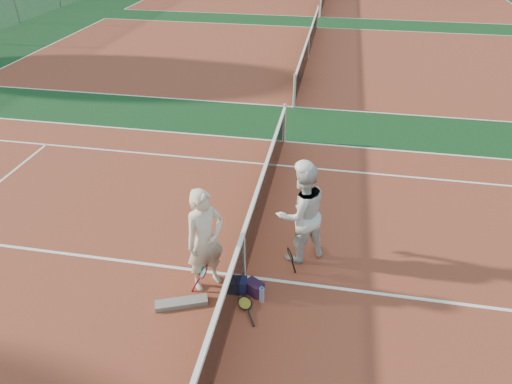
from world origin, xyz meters
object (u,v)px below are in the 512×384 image
(player_a, at_px, (205,240))
(racket_spare, at_px, (245,304))
(racket_red, at_px, (204,278))
(racket_black_held, at_px, (290,262))
(net_main, at_px, (244,255))
(water_bottle, at_px, (262,295))
(player_b, at_px, (301,213))
(sports_bag_navy, at_px, (237,285))
(sports_bag_purple, at_px, (254,288))

(player_a, xyz_separation_m, racket_spare, (0.74, -0.42, -0.91))
(player_a, xyz_separation_m, racket_red, (-0.02, -0.17, -0.69))
(racket_black_held, bearing_deg, player_a, -7.72)
(racket_red, bearing_deg, net_main, 10.59)
(player_a, distance_m, racket_black_held, 1.60)
(net_main, xyz_separation_m, player_a, (-0.59, -0.26, 0.45))
(racket_red, bearing_deg, water_bottle, -30.34)
(racket_black_held, bearing_deg, water_bottle, 36.71)
(water_bottle, bearing_deg, player_b, 69.19)
(player_b, height_order, racket_black_held, player_b)
(net_main, distance_m, water_bottle, 0.76)
(net_main, height_order, sports_bag_navy, net_main)
(racket_red, distance_m, sports_bag_purple, 0.88)
(racket_black_held, distance_m, sports_bag_navy, 1.02)
(player_b, relative_size, water_bottle, 6.59)
(player_a, height_order, player_b, player_b)
(sports_bag_purple, bearing_deg, sports_bag_navy, 179.96)
(net_main, relative_size, racket_spare, 18.31)
(net_main, xyz_separation_m, racket_red, (-0.61, -0.43, -0.24))
(net_main, bearing_deg, racket_spare, -77.50)
(net_main, height_order, player_b, player_b)
(racket_red, xyz_separation_m, racket_spare, (0.76, -0.26, -0.22))
(player_a, xyz_separation_m, racket_black_held, (1.38, 0.47, -0.66))
(water_bottle, bearing_deg, sports_bag_purple, 133.10)
(racket_red, bearing_deg, player_b, 13.47)
(sports_bag_purple, relative_size, water_bottle, 1.00)
(player_b, xyz_separation_m, water_bottle, (-0.49, -1.28, -0.84))
(net_main, relative_size, sports_bag_purple, 36.63)
(racket_spare, height_order, water_bottle, water_bottle)
(water_bottle, bearing_deg, racket_red, 174.06)
(racket_spare, xyz_separation_m, sports_bag_navy, (-0.19, 0.32, 0.08))
(racket_black_held, bearing_deg, racket_red, -2.03)
(player_a, height_order, racket_black_held, player_a)
(racket_red, xyz_separation_m, water_bottle, (1.02, -0.11, -0.12))
(player_b, bearing_deg, racket_red, 3.42)
(racket_black_held, xyz_separation_m, sports_bag_navy, (-0.83, -0.57, -0.17))
(net_main, distance_m, player_a, 0.78)
(racket_red, height_order, racket_spare, racket_red)
(player_a, height_order, sports_bag_navy, player_a)
(sports_bag_navy, bearing_deg, racket_spare, -59.04)
(player_b, relative_size, sports_bag_navy, 6.04)
(racket_red, distance_m, water_bottle, 1.03)
(player_a, bearing_deg, sports_bag_purple, -51.85)
(net_main, bearing_deg, player_b, 39.71)
(racket_spare, bearing_deg, racket_black_held, -64.61)
(net_main, bearing_deg, player_a, -156.33)
(player_a, relative_size, sports_bag_navy, 5.85)
(player_b, xyz_separation_m, sports_bag_purple, (-0.65, -1.11, -0.87))
(player_a, height_order, water_bottle, player_a)
(water_bottle, bearing_deg, sports_bag_navy, 159.19)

